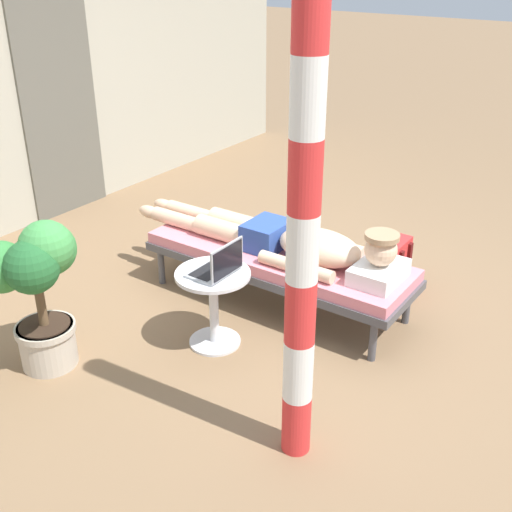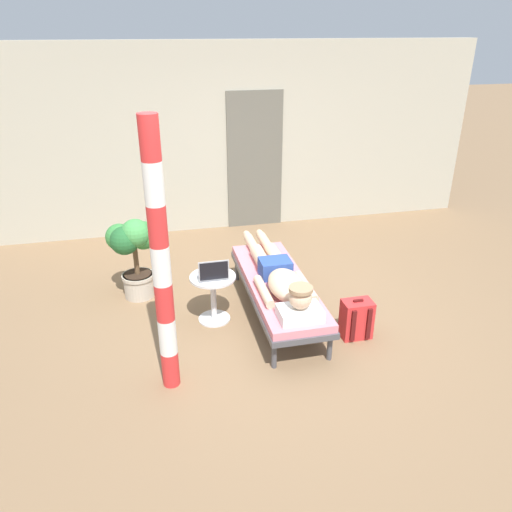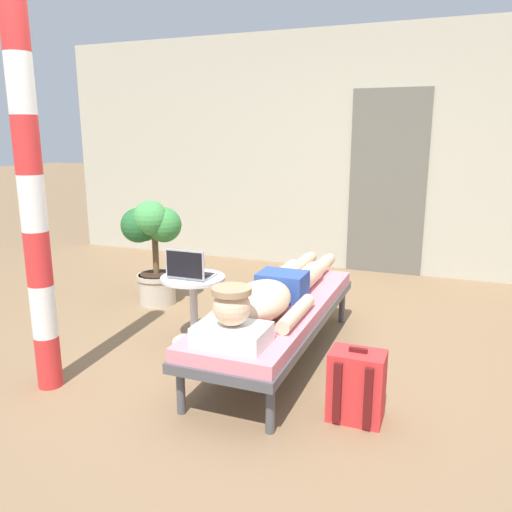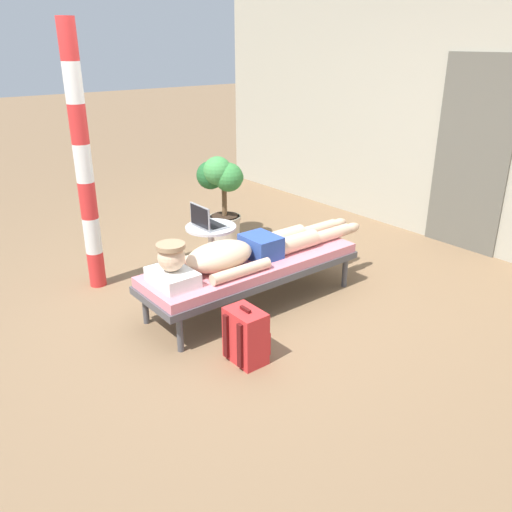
% 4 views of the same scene
% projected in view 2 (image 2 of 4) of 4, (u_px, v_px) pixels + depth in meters
% --- Properties ---
extents(ground_plane, '(40.00, 40.00, 0.00)m').
position_uv_depth(ground_plane, '(275.00, 323.00, 5.22)').
color(ground_plane, '#846647').
extents(house_wall_back, '(7.60, 0.20, 2.70)m').
position_uv_depth(house_wall_back, '(229.00, 139.00, 7.25)').
color(house_wall_back, '#B2AD99').
rests_on(house_wall_back, ground).
extents(house_door_panel, '(0.84, 0.03, 2.04)m').
position_uv_depth(house_door_panel, '(255.00, 161.00, 7.37)').
color(house_door_panel, '#625F54').
rests_on(house_door_panel, ground).
extents(lounge_chair, '(0.64, 1.98, 0.42)m').
position_uv_depth(lounge_chair, '(277.00, 286.00, 5.24)').
color(lounge_chair, '#4C4C51').
rests_on(lounge_chair, ground).
extents(person_reclining, '(0.53, 2.17, 0.33)m').
position_uv_depth(person_reclining, '(280.00, 276.00, 5.08)').
color(person_reclining, white).
rests_on(person_reclining, lounge_chair).
extents(side_table, '(0.48, 0.48, 0.52)m').
position_uv_depth(side_table, '(213.00, 290.00, 5.14)').
color(side_table, silver).
rests_on(side_table, ground).
extents(laptop, '(0.31, 0.24, 0.23)m').
position_uv_depth(laptop, '(213.00, 273.00, 5.00)').
color(laptop, '#A5A8AD').
rests_on(laptop, side_table).
extents(backpack, '(0.30, 0.26, 0.42)m').
position_uv_depth(backpack, '(356.00, 319.00, 4.93)').
color(backpack, red).
rests_on(backpack, ground).
extents(potted_plant, '(0.58, 0.51, 0.98)m').
position_uv_depth(potted_plant, '(133.00, 248.00, 5.46)').
color(potted_plant, '#BFB29E').
rests_on(potted_plant, ground).
extents(porch_post, '(0.15, 0.15, 2.33)m').
position_uv_depth(porch_post, '(161.00, 265.00, 3.85)').
color(porch_post, red).
rests_on(porch_post, ground).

